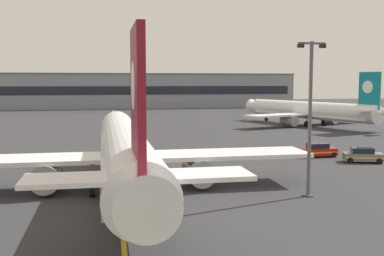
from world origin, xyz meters
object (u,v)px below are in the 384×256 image
at_px(airliner_background, 310,111).
at_px(apron_lamp_post, 310,116).
at_px(service_car_fourth, 363,155).
at_px(service_car_second, 318,150).
at_px(airliner_foreground, 124,150).

height_order(airliner_background, apron_lamp_post, apron_lamp_post).
relative_size(apron_lamp_post, service_car_fourth, 2.64).
height_order(airliner_background, service_car_second, airliner_background).
xyz_separation_m(airliner_background, service_car_second, (-16.53, -37.19, -2.33)).
xyz_separation_m(airliner_foreground, service_car_second, (23.79, 12.95, -2.60)).
relative_size(service_car_second, service_car_fourth, 0.93).
relative_size(airliner_foreground, service_car_second, 9.77).
xyz_separation_m(airliner_background, apron_lamp_post, (-26.32, -55.16, 3.22)).
distance_m(service_car_second, service_car_fourth, 5.56).
bearing_deg(airliner_background, service_car_fourth, -107.83).
height_order(airliner_foreground, service_car_second, airliner_foreground).
distance_m(airliner_foreground, service_car_second, 27.21).
height_order(apron_lamp_post, service_car_second, apron_lamp_post).
height_order(service_car_second, service_car_fourth, same).
bearing_deg(apron_lamp_post, service_car_fourth, 46.03).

